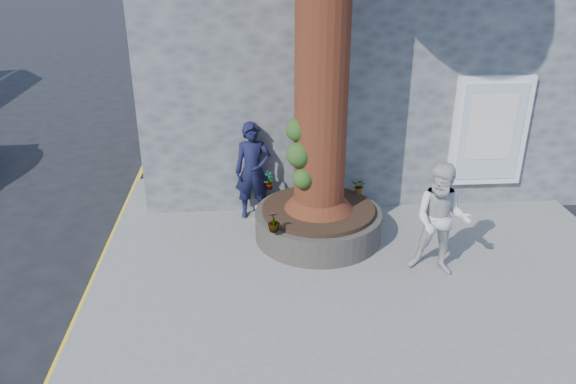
{
  "coord_description": "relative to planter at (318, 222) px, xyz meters",
  "views": [
    {
      "loc": [
        -0.41,
        -7.06,
        5.15
      ],
      "look_at": [
        0.21,
        1.54,
        1.25
      ],
      "focal_mm": 35.0,
      "sensor_mm": 36.0,
      "label": 1
    }
  ],
  "objects": [
    {
      "name": "plant_a",
      "position": [
        -0.85,
        0.85,
        0.5
      ],
      "size": [
        0.24,
        0.25,
        0.39
      ],
      "primitive_type": "imported",
      "rotation": [
        0.0,
        0.0,
        0.85
      ],
      "color": "gray",
      "rests_on": "planter"
    },
    {
      "name": "plant_b",
      "position": [
        0.05,
        0.85,
        0.49
      ],
      "size": [
        0.23,
        0.23,
        0.36
      ],
      "primitive_type": "imported",
      "rotation": [
        0.0,
        0.0,
        1.79
      ],
      "color": "gray",
      "rests_on": "planter"
    },
    {
      "name": "stone_shop",
      "position": [
        1.7,
        5.2,
        2.75
      ],
      "size": [
        10.3,
        8.3,
        6.3
      ],
      "color": "#505356",
      "rests_on": "ground"
    },
    {
      "name": "man",
      "position": [
        -1.16,
        0.95,
        0.67
      ],
      "size": [
        0.71,
        0.48,
        1.92
      ],
      "primitive_type": "imported",
      "rotation": [
        0.0,
        0.0,
        0.03
      ],
      "color": "black",
      "rests_on": "pavement"
    },
    {
      "name": "woman",
      "position": [
        1.8,
        -1.31,
        0.65
      ],
      "size": [
        1.13,
        1.02,
        1.89
      ],
      "primitive_type": "imported",
      "rotation": [
        0.0,
        0.0,
        -0.41
      ],
      "color": "beige",
      "rests_on": "pavement"
    },
    {
      "name": "planter",
      "position": [
        0.0,
        0.0,
        0.0
      ],
      "size": [
        2.3,
        2.3,
        0.6
      ],
      "color": "black",
      "rests_on": "pavement"
    },
    {
      "name": "shopping_bag",
      "position": [
        -1.02,
        0.81,
        -0.15
      ],
      "size": [
        0.23,
        0.19,
        0.28
      ],
      "primitive_type": "cube",
      "rotation": [
        0.0,
        0.0,
        0.39
      ],
      "color": "white",
      "rests_on": "pavement"
    },
    {
      "name": "ground",
      "position": [
        -0.8,
        -2.0,
        -0.41
      ],
      "size": [
        120.0,
        120.0,
        0.0
      ],
      "primitive_type": "plane",
      "color": "black",
      "rests_on": "ground"
    },
    {
      "name": "yellow_line",
      "position": [
        -3.85,
        -1.0,
        -0.41
      ],
      "size": [
        0.1,
        30.0,
        0.01
      ],
      "primitive_type": "cube",
      "color": "yellow",
      "rests_on": "ground"
    },
    {
      "name": "plant_d",
      "position": [
        0.85,
        0.56,
        0.46
      ],
      "size": [
        0.36,
        0.35,
        0.3
      ],
      "primitive_type": "imported",
      "rotation": [
        0.0,
        0.0,
        5.66
      ],
      "color": "gray",
      "rests_on": "planter"
    },
    {
      "name": "pavement",
      "position": [
        0.7,
        -1.0,
        -0.35
      ],
      "size": [
        9.0,
        8.0,
        0.12
      ],
      "primitive_type": "cube",
      "color": "slate",
      "rests_on": "ground"
    },
    {
      "name": "plant_c",
      "position": [
        -0.85,
        -0.85,
        0.49
      ],
      "size": [
        0.22,
        0.22,
        0.36
      ],
      "primitive_type": "imported",
      "rotation": [
        0.0,
        0.0,
        3.24
      ],
      "color": "gray",
      "rests_on": "planter"
    }
  ]
}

